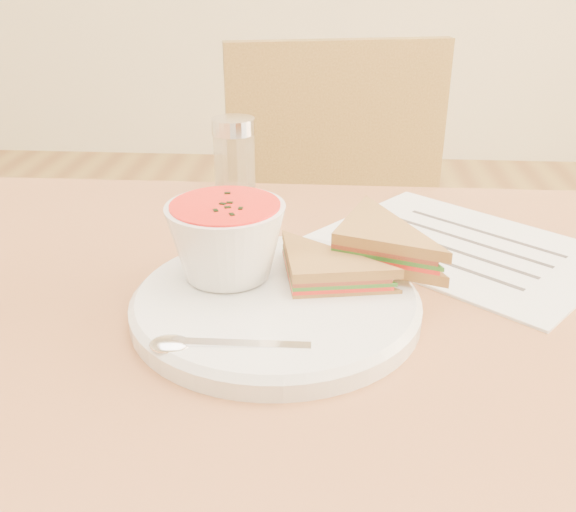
# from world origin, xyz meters

# --- Properties ---
(chair_far) EXTENTS (0.49, 0.49, 0.92)m
(chair_far) POSITION_xyz_m (0.05, 0.45, 0.46)
(chair_far) COLOR brown
(chair_far) RESTS_ON floor
(plate) EXTENTS (0.34, 0.34, 0.02)m
(plate) POSITION_xyz_m (-0.04, -0.02, 0.76)
(plate) COLOR white
(plate) RESTS_ON dining_table
(soup_bowl) EXTENTS (0.14, 0.14, 0.08)m
(soup_bowl) POSITION_xyz_m (-0.09, 0.01, 0.81)
(soup_bowl) COLOR white
(soup_bowl) RESTS_ON plate
(sandwich_half_a) EXTENTS (0.12, 0.12, 0.03)m
(sandwich_half_a) POSITION_xyz_m (-0.03, -0.03, 0.78)
(sandwich_half_a) COLOR olive
(sandwich_half_a) RESTS_ON plate
(sandwich_half_b) EXTENTS (0.15, 0.15, 0.04)m
(sandwich_half_b) POSITION_xyz_m (0.01, 0.02, 0.80)
(sandwich_half_b) COLOR olive
(sandwich_half_b) RESTS_ON plate
(spoon) EXTENTS (0.17, 0.04, 0.01)m
(spoon) POSITION_xyz_m (-0.07, -0.11, 0.77)
(spoon) COLOR silver
(spoon) RESTS_ON plate
(paper_menu) EXTENTS (0.37, 0.36, 0.00)m
(paper_menu) POSITION_xyz_m (0.16, 0.14, 0.75)
(paper_menu) COLOR white
(paper_menu) RESTS_ON dining_table
(condiment_shaker) EXTENTS (0.07, 0.07, 0.11)m
(condiment_shaker) POSITION_xyz_m (-0.13, 0.31, 0.80)
(condiment_shaker) COLOR silver
(condiment_shaker) RESTS_ON dining_table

